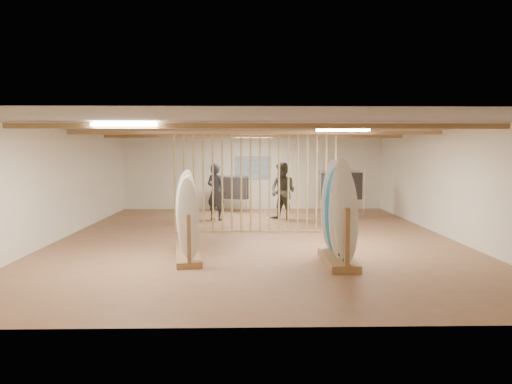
{
  "coord_description": "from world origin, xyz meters",
  "views": [
    {
      "loc": [
        -0.23,
        -11.65,
        2.25
      ],
      "look_at": [
        0.0,
        0.0,
        1.2
      ],
      "focal_mm": 32.0,
      "sensor_mm": 36.0,
      "label": 1
    }
  ],
  "objects_px": {
    "rack_right": "(338,229)",
    "shopper_a": "(216,188)",
    "clothing_rack_a": "(232,188)",
    "shopper_b": "(283,188)",
    "clothing_rack_b": "(342,186)",
    "rack_left": "(187,229)"
  },
  "relations": [
    {
      "from": "rack_right",
      "to": "shopper_a",
      "type": "height_order",
      "value": "shopper_a"
    },
    {
      "from": "clothing_rack_a",
      "to": "shopper_b",
      "type": "xyz_separation_m",
      "value": [
        1.71,
        -1.97,
        0.17
      ]
    },
    {
      "from": "shopper_a",
      "to": "clothing_rack_a",
      "type": "bearing_deg",
      "value": -71.01
    },
    {
      "from": "rack_right",
      "to": "clothing_rack_b",
      "type": "xyz_separation_m",
      "value": [
        1.4,
        6.39,
        0.37
      ]
    },
    {
      "from": "rack_left",
      "to": "shopper_b",
      "type": "height_order",
      "value": "shopper_b"
    },
    {
      "from": "rack_right",
      "to": "clothing_rack_b",
      "type": "relative_size",
      "value": 1.25
    },
    {
      "from": "rack_right",
      "to": "clothing_rack_b",
      "type": "bearing_deg",
      "value": 78.0
    },
    {
      "from": "clothing_rack_b",
      "to": "clothing_rack_a",
      "type": "bearing_deg",
      "value": 141.48
    },
    {
      "from": "clothing_rack_b",
      "to": "shopper_b",
      "type": "bearing_deg",
      "value": 179.02
    },
    {
      "from": "shopper_b",
      "to": "clothing_rack_a",
      "type": "bearing_deg",
      "value": 171.27
    },
    {
      "from": "rack_left",
      "to": "rack_right",
      "type": "bearing_deg",
      "value": -20.61
    },
    {
      "from": "shopper_a",
      "to": "shopper_b",
      "type": "bearing_deg",
      "value": -150.14
    },
    {
      "from": "rack_left",
      "to": "shopper_a",
      "type": "height_order",
      "value": "shopper_a"
    },
    {
      "from": "rack_left",
      "to": "clothing_rack_a",
      "type": "xyz_separation_m",
      "value": [
        0.73,
        7.03,
        0.3
      ]
    },
    {
      "from": "clothing_rack_b",
      "to": "shopper_a",
      "type": "xyz_separation_m",
      "value": [
        -4.24,
        -0.6,
        -0.01
      ]
    },
    {
      "from": "clothing_rack_b",
      "to": "shopper_a",
      "type": "relative_size",
      "value": 0.78
    },
    {
      "from": "clothing_rack_b",
      "to": "shopper_b",
      "type": "height_order",
      "value": "shopper_b"
    },
    {
      "from": "clothing_rack_a",
      "to": "shopper_b",
      "type": "height_order",
      "value": "shopper_b"
    },
    {
      "from": "clothing_rack_b",
      "to": "shopper_a",
      "type": "height_order",
      "value": "shopper_a"
    },
    {
      "from": "rack_left",
      "to": "shopper_b",
      "type": "bearing_deg",
      "value": 54.79
    },
    {
      "from": "clothing_rack_a",
      "to": "shopper_a",
      "type": "relative_size",
      "value": 0.66
    },
    {
      "from": "shopper_a",
      "to": "rack_right",
      "type": "bearing_deg",
      "value": 148.98
    }
  ]
}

